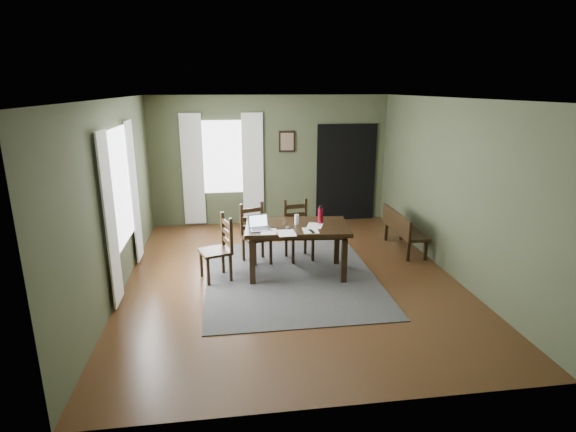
{
  "coord_description": "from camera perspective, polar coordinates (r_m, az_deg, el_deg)",
  "views": [
    {
      "loc": [
        -0.93,
        -6.41,
        2.86
      ],
      "look_at": [
        0.0,
        0.3,
        0.9
      ],
      "focal_mm": 28.0,
      "sensor_mm": 36.0,
      "label": 1
    }
  ],
  "objects": [
    {
      "name": "paper_b",
      "position": [
        6.67,
        2.87,
        -1.85
      ],
      "size": [
        0.24,
        0.3,
        0.0
      ],
      "primitive_type": "cube",
      "rotation": [
        0.0,
        0.0,
        -0.04
      ],
      "color": "white",
      "rests_on": "dining_table"
    },
    {
      "name": "curtain_back_right",
      "position": [
        9.51,
        -4.49,
        6.03
      ],
      "size": [
        0.44,
        0.03,
        2.3
      ],
      "color": "silver",
      "rests_on": "ground"
    },
    {
      "name": "computer_mouse",
      "position": [
        6.75,
        -0.01,
        -1.48
      ],
      "size": [
        0.07,
        0.1,
        0.03
      ],
      "primitive_type": "cube",
      "rotation": [
        0.0,
        0.0,
        0.19
      ],
      "color": "#3F3F42",
      "rests_on": "dining_table"
    },
    {
      "name": "curtain_left_near",
      "position": [
        6.21,
        -21.64,
        -0.53
      ],
      "size": [
        0.03,
        0.48,
        2.3
      ],
      "color": "silver",
      "rests_on": "ground"
    },
    {
      "name": "paper_a",
      "position": [
        6.61,
        -2.48,
        -1.99
      ],
      "size": [
        0.26,
        0.32,
        0.0
      ],
      "primitive_type": "cube",
      "rotation": [
        0.0,
        0.0,
        -0.11
      ],
      "color": "white",
      "rests_on": "dining_table"
    },
    {
      "name": "paper_d",
      "position": [
        6.91,
        3.42,
        -1.21
      ],
      "size": [
        0.31,
        0.35,
        0.0
      ],
      "primitive_type": "cube",
      "rotation": [
        0.0,
        0.0,
        -0.34
      ],
      "color": "white",
      "rests_on": "dining_table"
    },
    {
      "name": "laptop",
      "position": [
        6.73,
        -3.66,
        -1.21
      ],
      "size": [
        0.35,
        0.3,
        0.21
      ],
      "rotation": [
        0.0,
        0.0,
        0.19
      ],
      "color": "#B7B7BC",
      "rests_on": "dining_table"
    },
    {
      "name": "water_bottle",
      "position": [
        7.0,
        4.13,
        0.1
      ],
      "size": [
        0.11,
        0.11,
        0.28
      ],
      "rotation": [
        0.0,
        0.0,
        0.37
      ],
      "color": "maroon",
      "rests_on": "dining_table"
    },
    {
      "name": "rug",
      "position": [
        7.08,
        0.34,
        -7.64
      ],
      "size": [
        2.6,
        3.2,
        0.01
      ],
      "color": "#3C3C3C",
      "rests_on": "ground"
    },
    {
      "name": "framed_picture",
      "position": [
        9.53,
        -0.13,
        9.44
      ],
      "size": [
        0.34,
        0.03,
        0.44
      ],
      "color": "black",
      "rests_on": "ground"
    },
    {
      "name": "window_left",
      "position": [
        6.93,
        -20.58,
        3.36
      ],
      "size": [
        0.01,
        1.3,
        1.7
      ],
      "color": "white",
      "rests_on": "ground"
    },
    {
      "name": "bench",
      "position": [
        8.31,
        14.29,
        -1.4
      ],
      "size": [
        0.41,
        1.27,
        0.71
      ],
      "rotation": [
        0.0,
        0.0,
        1.57
      ],
      "color": "black",
      "rests_on": "ground"
    },
    {
      "name": "drinking_glass",
      "position": [
        6.95,
        1.11,
        -0.43
      ],
      "size": [
        0.09,
        0.09,
        0.15
      ],
      "primitive_type": "cylinder",
      "rotation": [
        0.0,
        0.0,
        0.32
      ],
      "color": "silver",
      "rests_on": "dining_table"
    },
    {
      "name": "window_back",
      "position": [
        9.49,
        -8.3,
        7.41
      ],
      "size": [
        1.0,
        0.01,
        1.5
      ],
      "color": "white",
      "rests_on": "ground"
    },
    {
      "name": "chair_back_left",
      "position": [
        7.5,
        -4.17,
        -2.38
      ],
      "size": [
        0.54,
        0.54,
        0.99
      ],
      "rotation": [
        0.0,
        0.0,
        0.32
      ],
      "color": "black",
      "rests_on": "rug"
    },
    {
      "name": "curtain_back_left",
      "position": [
        9.52,
        -11.99,
        5.73
      ],
      "size": [
        0.44,
        0.03,
        2.3
      ],
      "color": "silver",
      "rests_on": "ground"
    },
    {
      "name": "chair_end",
      "position": [
        6.9,
        -8.82,
        -4.16
      ],
      "size": [
        0.55,
        0.55,
        0.99
      ],
      "rotation": [
        0.0,
        0.0,
        -1.24
      ],
      "color": "black",
      "rests_on": "rug"
    },
    {
      "name": "paper_e",
      "position": [
        6.54,
        -0.21,
        -2.18
      ],
      "size": [
        0.27,
        0.34,
        0.0
      ],
      "primitive_type": "cube",
      "rotation": [
        0.0,
        0.0,
        0.04
      ],
      "color": "white",
      "rests_on": "dining_table"
    },
    {
      "name": "room_shell",
      "position": [
        6.56,
        0.36,
        6.87
      ],
      "size": [
        5.02,
        6.02,
        2.71
      ],
      "color": "#434B31",
      "rests_on": "ground"
    },
    {
      "name": "ground",
      "position": [
        7.08,
        0.34,
        -7.72
      ],
      "size": [
        5.0,
        6.0,
        0.01
      ],
      "color": "#492C16"
    },
    {
      "name": "tv_remote",
      "position": [
        6.62,
        3.0,
        -1.93
      ],
      "size": [
        0.07,
        0.16,
        0.02
      ],
      "primitive_type": "cube",
      "rotation": [
        0.0,
        0.0,
        0.2
      ],
      "color": "black",
      "rests_on": "dining_table"
    },
    {
      "name": "chair_back_right",
      "position": [
        7.65,
        1.31,
        -1.89
      ],
      "size": [
        0.51,
        0.52,
        1.0
      ],
      "rotation": [
        0.0,
        0.0,
        0.2
      ],
      "color": "black",
      "rests_on": "rug"
    },
    {
      "name": "dining_table",
      "position": [
        6.95,
        1.15,
        -1.94
      ],
      "size": [
        1.66,
        1.09,
        0.79
      ],
      "rotation": [
        0.0,
        0.0,
        -0.09
      ],
      "color": "black",
      "rests_on": "rug"
    },
    {
      "name": "doorway_back",
      "position": [
        9.9,
        7.38,
        5.45
      ],
      "size": [
        1.3,
        0.03,
        2.1
      ],
      "color": "black",
      "rests_on": "ground"
    },
    {
      "name": "curtain_left_far",
      "position": [
        7.76,
        -18.94,
        2.9
      ],
      "size": [
        0.03,
        0.48,
        2.3
      ],
      "color": "silver",
      "rests_on": "ground"
    }
  ]
}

